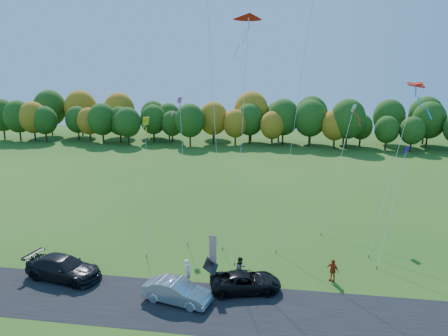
# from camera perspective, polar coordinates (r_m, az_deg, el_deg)

# --- Properties ---
(ground) EXTENTS (160.00, 160.00, 0.00)m
(ground) POSITION_cam_1_polar(r_m,az_deg,el_deg) (31.22, -1.67, -15.22)
(ground) COLOR #255416
(asphalt_strip) EXTENTS (90.00, 6.00, 0.01)m
(asphalt_strip) POSITION_cam_1_polar(r_m,az_deg,el_deg) (27.84, -3.18, -19.13)
(asphalt_strip) COLOR black
(asphalt_strip) RESTS_ON ground
(tree_line) EXTENTS (116.00, 12.00, 10.00)m
(tree_line) POSITION_cam_1_polar(r_m,az_deg,el_deg) (83.44, 4.93, 3.15)
(tree_line) COLOR #1E4711
(tree_line) RESTS_ON ground
(black_suv) EXTENTS (5.37, 3.41, 1.38)m
(black_suv) POSITION_cam_1_polar(r_m,az_deg,el_deg) (29.17, 3.10, -15.91)
(black_suv) COLOR black
(black_suv) RESTS_ON ground
(silver_sedan) EXTENTS (4.90, 2.64, 1.53)m
(silver_sedan) POSITION_cam_1_polar(r_m,az_deg,el_deg) (28.07, -6.76, -17.09)
(silver_sedan) COLOR silver
(silver_sedan) RESTS_ON ground
(dark_truck_a) EXTENTS (6.17, 3.40, 1.69)m
(dark_truck_a) POSITION_cam_1_polar(r_m,az_deg,el_deg) (32.84, -21.97, -13.08)
(dark_truck_a) COLOR black
(dark_truck_a) RESTS_ON ground
(person_tailgate_a) EXTENTS (0.64, 0.79, 1.89)m
(person_tailgate_a) POSITION_cam_1_polar(r_m,az_deg,el_deg) (29.96, -5.22, -14.54)
(person_tailgate_a) COLOR white
(person_tailgate_a) RESTS_ON ground
(person_tailgate_b) EXTENTS (1.08, 1.14, 1.85)m
(person_tailgate_b) POSITION_cam_1_polar(r_m,az_deg,el_deg) (30.27, 2.40, -14.23)
(person_tailgate_b) COLOR gray
(person_tailgate_b) RESTS_ON ground
(person_east) EXTENTS (1.03, 0.97, 1.71)m
(person_east) POSITION_cam_1_polar(r_m,az_deg,el_deg) (31.29, 15.24, -13.90)
(person_east) COLOR #C13A12
(person_east) RESTS_ON ground
(feather_flag) EXTENTS (0.51, 0.10, 3.84)m
(feather_flag) POSITION_cam_1_polar(r_m,az_deg,el_deg) (29.25, -1.68, -12.15)
(feather_flag) COLOR #999999
(feather_flag) RESTS_ON ground
(kite_delta_blue) EXTENTS (5.25, 11.12, 32.09)m
(kite_delta_blue) POSITION_cam_1_polar(r_m,az_deg,el_deg) (37.28, -1.85, 14.47)
(kite_delta_blue) COLOR #4C3F33
(kite_delta_blue) RESTS_ON ground
(kite_parafoil_orange) EXTENTS (5.60, 11.98, 29.98)m
(kite_parafoil_orange) POSITION_cam_1_polar(r_m,az_deg,el_deg) (37.43, 11.05, 12.97)
(kite_parafoil_orange) COLOR #4C3F33
(kite_parafoil_orange) RESTS_ON ground
(kite_delta_red) EXTENTS (2.67, 9.61, 21.33)m
(kite_delta_red) POSITION_cam_1_polar(r_m,az_deg,el_deg) (35.08, 2.98, 12.79)
(kite_delta_red) COLOR #4C3F33
(kite_delta_red) RESTS_ON ground
(kite_parafoil_rainbow) EXTENTS (6.14, 8.06, 14.47)m
(kite_parafoil_rainbow) POSITION_cam_1_polar(r_m,az_deg,el_deg) (37.93, 23.09, 0.38)
(kite_parafoil_rainbow) COLOR #4C3F33
(kite_parafoil_rainbow) RESTS_ON ground
(kite_diamond_yellow) EXTENTS (2.24, 6.39, 11.40)m
(kite_diamond_yellow) POSITION_cam_1_polar(r_m,az_deg,el_deg) (35.57, -11.06, -2.26)
(kite_diamond_yellow) COLOR #4C3F33
(kite_diamond_yellow) RESTS_ON ground
(kite_diamond_white) EXTENTS (3.85, 7.25, 12.09)m
(kite_diamond_white) POSITION_cam_1_polar(r_m,az_deg,el_deg) (40.98, 16.00, 0.05)
(kite_diamond_white) COLOR #4C3F33
(kite_diamond_white) RESTS_ON ground
(kite_diamond_pink) EXTENTS (2.86, 7.88, 12.86)m
(kite_diamond_pink) POSITION_cam_1_polar(r_m,az_deg,el_deg) (38.07, -5.83, 0.18)
(kite_diamond_pink) COLOR #4C3F33
(kite_diamond_pink) RESTS_ON ground
(kite_diamond_blue_low) EXTENTS (2.97, 4.38, 9.48)m
(kite_diamond_blue_low) POSITION_cam_1_polar(r_m,az_deg,el_deg) (34.81, 22.87, -5.16)
(kite_diamond_blue_low) COLOR #4C3F33
(kite_diamond_blue_low) RESTS_ON ground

